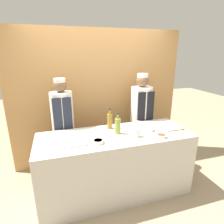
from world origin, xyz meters
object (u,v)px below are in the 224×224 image
sauce_bowl_red (148,129)px  bottle_oil (118,126)px  wooden_spoon (179,130)px  cup_cream (137,133)px  chef_right (141,118)px  sauce_bowl_brown (161,136)px  bottle_vinegar (110,121)px  cutting_board (72,143)px  sauce_bowl_orange (98,141)px  sauce_bowl_white (137,124)px  chef_left (63,127)px

sauce_bowl_red → bottle_oil: 0.46m
bottle_oil → wooden_spoon: size_ratio=1.13×
cup_cream → chef_right: 0.84m
sauce_bowl_red → cup_cream: 0.28m
sauce_bowl_brown → bottle_vinegar: bottle_vinegar is taller
sauce_bowl_red → cutting_board: 1.10m
sauce_bowl_red → sauce_bowl_orange: size_ratio=1.23×
bottle_vinegar → bottle_oil: 0.22m
sauce_bowl_white → sauce_bowl_brown: sauce_bowl_white is taller
sauce_bowl_white → bottle_vinegar: 0.44m
sauce_bowl_orange → sauce_bowl_brown: bearing=-5.5°
sauce_bowl_red → chef_right: 0.62m
sauce_bowl_white → sauce_bowl_brown: size_ratio=1.29×
bottle_oil → chef_right: 0.85m
bottle_oil → cup_cream: 0.28m
bottle_oil → chef_right: chef_right is taller
cup_cream → sauce_bowl_red: bearing=30.6°
chef_left → bottle_vinegar: bearing=-28.4°
bottle_vinegar → wooden_spoon: bottle_vinegar is taller
chef_left → wooden_spoon: bearing=-24.3°
sauce_bowl_orange → cutting_board: 0.33m
bottle_vinegar → sauce_bowl_orange: bearing=-123.1°
bottle_vinegar → wooden_spoon: 1.01m
sauce_bowl_red → chef_right: size_ratio=0.10×
sauce_bowl_orange → chef_right: (0.95, 0.77, -0.05)m
sauce_bowl_brown → cutting_board: sauce_bowl_brown is taller
sauce_bowl_red → cup_cream: bearing=-149.4°
wooden_spoon → chef_right: 0.77m
sauce_bowl_white → sauce_bowl_red: bearing=-68.8°
chef_left → chef_right: chef_right is taller
chef_left → chef_right: size_ratio=0.98×
sauce_bowl_white → cutting_board: size_ratio=0.45×
wooden_spoon → bottle_oil: bearing=170.0°
sauce_bowl_white → wooden_spoon: 0.60m
wooden_spoon → chef_right: bearing=110.1°
bottle_vinegar → sauce_bowl_white: bearing=-5.4°
cup_cream → chef_left: bearing=141.4°
sauce_bowl_white → chef_left: 1.16m
bottle_vinegar → sauce_bowl_brown: bearing=-41.4°
bottle_oil → cup_cream: (0.21, -0.17, -0.07)m
bottle_vinegar → chef_left: (-0.66, 0.35, -0.15)m
cutting_board → chef_right: size_ratio=0.23×
sauce_bowl_red → sauce_bowl_brown: sauce_bowl_red is taller
sauce_bowl_red → cup_cream: cup_cream is taller
sauce_bowl_white → cup_cream: (-0.17, -0.34, 0.02)m
wooden_spoon → chef_left: bearing=155.7°
sauce_bowl_orange → chef_left: 0.86m
sauce_bowl_brown → cutting_board: bearing=171.6°
chef_right → sauce_bowl_orange: bearing=-140.8°
chef_left → chef_right: (1.33, -0.00, 0.01)m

